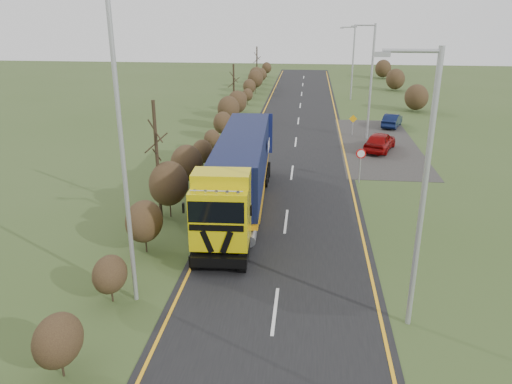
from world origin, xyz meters
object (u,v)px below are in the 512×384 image
(car_blue_sedan, at_px, (392,121))
(streetlight_near, at_px, (421,184))
(speed_sign, at_px, (361,159))
(lorry, at_px, (240,171))
(car_red_hatchback, at_px, (380,141))

(car_blue_sedan, height_order, streetlight_near, streetlight_near)
(streetlight_near, height_order, speed_sign, streetlight_near)
(lorry, bearing_deg, speed_sign, 35.65)
(car_red_hatchback, height_order, car_blue_sedan, car_red_hatchback)
(car_blue_sedan, height_order, speed_sign, speed_sign)
(car_red_hatchback, height_order, speed_sign, speed_sign)
(car_blue_sedan, bearing_deg, speed_sign, 93.84)
(lorry, xyz_separation_m, car_red_hatchback, (8.88, 12.90, -1.53))
(lorry, bearing_deg, streetlight_near, -55.83)
(streetlight_near, distance_m, speed_sign, 15.10)
(car_blue_sedan, bearing_deg, lorry, 81.49)
(lorry, distance_m, car_blue_sedan, 23.92)
(car_red_hatchback, xyz_separation_m, speed_sign, (-2.18, -7.66, 0.79))
(car_blue_sedan, xyz_separation_m, streetlight_near, (-4.02, -30.60, 4.48))
(car_red_hatchback, xyz_separation_m, streetlight_near, (-1.90, -22.33, 4.35))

